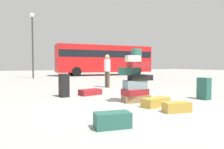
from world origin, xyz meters
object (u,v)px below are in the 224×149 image
object	(u,v)px
suitcase_brown_behind_tower	(136,91)
suitcase_black_foreground_near	(64,85)
suitcase_tower	(135,82)
suitcase_tan_white_trunk	(177,107)
suitcase_maroon_upright_blue	(90,92)
person_bearded_onlooker	(107,68)
lamp_post	(32,35)
suitcase_teal_foreground_far	(204,89)
parked_bus	(105,58)
suitcase_teal_left_side	(112,120)
suitcase_tan_right_side	(156,102)

from	to	relation	value
suitcase_brown_behind_tower	suitcase_black_foreground_near	bearing A→B (deg)	161.19
suitcase_tower	suitcase_tan_white_trunk	distance (m)	1.58
suitcase_maroon_upright_blue	suitcase_tan_white_trunk	xyz separation A→B (m)	(0.82, -3.41, 0.01)
suitcase_tower	suitcase_brown_behind_tower	world-z (taller)	suitcase_tower
suitcase_black_foreground_near	person_bearded_onlooker	bearing A→B (deg)	32.30
suitcase_tan_white_trunk	lamp_post	world-z (taller)	lamp_post
lamp_post	suitcase_teal_foreground_far	bearing A→B (deg)	-74.47
suitcase_black_foreground_near	person_bearded_onlooker	distance (m)	3.32
suitcase_black_foreground_near	parked_bus	bearing A→B (deg)	54.48
suitcase_black_foreground_near	suitcase_teal_left_side	bearing A→B (deg)	-96.85
suitcase_maroon_upright_blue	suitcase_tan_white_trunk	size ratio (longest dim) A/B	1.29
suitcase_teal_foreground_far	suitcase_teal_left_side	world-z (taller)	suitcase_teal_foreground_far
suitcase_maroon_upright_blue	lamp_post	world-z (taller)	lamp_post
suitcase_black_foreground_near	suitcase_maroon_upright_blue	distance (m)	0.99
suitcase_black_foreground_near	suitcase_teal_foreground_far	bearing A→B (deg)	-38.77
suitcase_teal_left_side	suitcase_tower	bearing A→B (deg)	56.97
suitcase_maroon_upright_blue	suitcase_tan_white_trunk	bearing A→B (deg)	-89.79
person_bearded_onlooker	parked_bus	xyz separation A→B (m)	(5.01, 11.24, 0.89)
suitcase_tower	suitcase_black_foreground_near	size ratio (longest dim) A/B	1.98
suitcase_tower	suitcase_maroon_upright_blue	bearing A→B (deg)	109.55
suitcase_tan_white_trunk	suitcase_teal_left_side	distance (m)	1.88
suitcase_tan_right_side	suitcase_brown_behind_tower	bearing A→B (deg)	60.15
suitcase_tan_white_trunk	suitcase_maroon_upright_blue	bearing A→B (deg)	116.06
suitcase_maroon_upright_blue	suitcase_brown_behind_tower	size ratio (longest dim) A/B	1.21
suitcase_teal_left_side	lamp_post	distance (m)	15.10
suitcase_tower	lamp_post	world-z (taller)	lamp_post
person_bearded_onlooker	parked_bus	bearing A→B (deg)	151.18
suitcase_teal_left_side	parked_bus	xyz separation A→B (m)	(7.66, 17.03, 1.70)
suitcase_brown_behind_tower	parked_bus	size ratio (longest dim) A/B	0.06
suitcase_tan_white_trunk	suitcase_black_foreground_near	bearing A→B (deg)	130.02
suitcase_brown_behind_tower	suitcase_tan_white_trunk	world-z (taller)	suitcase_brown_behind_tower
parked_bus	lamp_post	xyz separation A→B (m)	(-7.51, -2.31, 1.70)
suitcase_tan_right_side	suitcase_teal_left_side	world-z (taller)	suitcase_teal_left_side
suitcase_tan_right_side	suitcase_teal_left_side	distance (m)	2.12
parked_bus	suitcase_brown_behind_tower	bearing A→B (deg)	-105.51
suitcase_tower	suitcase_tan_right_side	size ratio (longest dim) A/B	1.98
suitcase_tower	suitcase_maroon_upright_blue	world-z (taller)	suitcase_tower
suitcase_maroon_upright_blue	parked_bus	size ratio (longest dim) A/B	0.08
suitcase_brown_behind_tower	person_bearded_onlooker	size ratio (longest dim) A/B	0.41
suitcase_maroon_upright_blue	suitcase_teal_left_side	size ratio (longest dim) A/B	1.29
suitcase_brown_behind_tower	suitcase_tan_white_trunk	distance (m)	2.73
suitcase_teal_foreground_far	suitcase_tan_white_trunk	distance (m)	2.25
suitcase_teal_left_side	suitcase_tan_white_trunk	bearing A→B (deg)	20.66
suitcase_teal_foreground_far	lamp_post	world-z (taller)	lamp_post
suitcase_black_foreground_near	suitcase_maroon_upright_blue	xyz separation A→B (m)	(0.95, 0.01, -0.29)
suitcase_tower	suitcase_black_foreground_near	distance (m)	2.51
suitcase_black_foreground_near	person_bearded_onlooker	xyz separation A→B (m)	(2.58, 2.01, 0.55)
suitcase_teal_foreground_far	suitcase_teal_left_side	bearing A→B (deg)	-165.35
suitcase_black_foreground_near	parked_bus	distance (m)	15.34
suitcase_maroon_upright_blue	parked_bus	distance (m)	14.91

